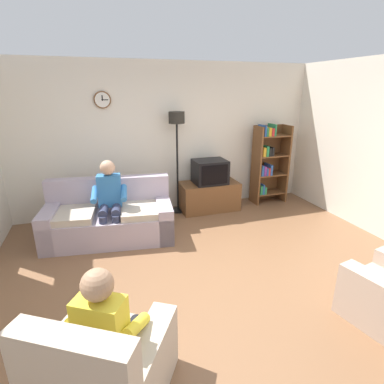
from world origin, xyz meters
TOP-DOWN VIEW (x-y plane):
  - ground_plane at (0.00, 0.00)m, footprint 12.00×12.00m
  - back_wall_assembly at (-0.00, 2.66)m, footprint 6.20×0.17m
  - couch at (-1.22, 1.61)m, footprint 2.00×1.13m
  - tv_stand at (0.68, 2.25)m, footprint 1.10×0.56m
  - tv at (0.68, 2.23)m, footprint 0.60×0.49m
  - bookshelf at (1.95, 2.32)m, footprint 0.68×0.36m
  - floor_lamp at (0.08, 2.35)m, footprint 0.28×0.28m
  - armchair_near_window at (-1.40, -1.10)m, footprint 1.14×1.17m
  - person_on_couch at (-1.19, 1.50)m, footprint 0.55×0.57m
  - person_in_left_armchair at (-1.36, -1.02)m, footprint 0.61×0.64m

SIDE VIEW (x-z plane):
  - ground_plane at x=0.00m, z-range 0.00..0.00m
  - tv_stand at x=0.68m, z-range 0.00..0.54m
  - armchair_near_window at x=-1.40m, z-range -0.16..0.74m
  - couch at x=-1.22m, z-range -0.14..0.76m
  - person_in_left_armchair at x=-1.36m, z-range 0.04..1.16m
  - person_on_couch at x=-1.19m, z-range 0.08..1.32m
  - tv at x=0.68m, z-range 0.54..0.98m
  - bookshelf at x=1.95m, z-range 0.03..1.62m
  - back_wall_assembly at x=0.00m, z-range 0.00..2.70m
  - floor_lamp at x=0.08m, z-range 0.53..2.38m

